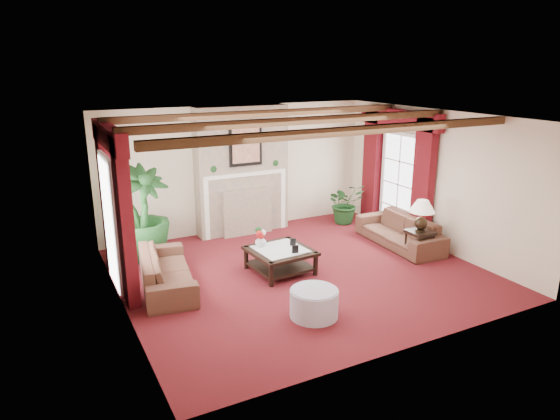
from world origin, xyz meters
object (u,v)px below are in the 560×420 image
coffee_table (280,260)px  sofa_left (166,265)px  ottoman (314,303)px  sofa_right (400,226)px  potted_palm (144,233)px  side_table (419,244)px

coffee_table → sofa_left: bearing=167.0°
sofa_left → ottoman: size_ratio=2.91×
sofa_right → ottoman: size_ratio=2.90×
sofa_right → potted_palm: 4.98m
sofa_right → coffee_table: sofa_right is taller
potted_palm → coffee_table: (1.96, -1.74, -0.28)m
sofa_left → sofa_right: bearing=-83.5°
coffee_table → ottoman: size_ratio=1.45×
potted_palm → ottoman: (1.65, -3.40, -0.29)m
sofa_right → side_table: bearing=-5.5°
sofa_right → coffee_table: bearing=-85.3°
coffee_table → sofa_right: bearing=-2.1°
sofa_right → ottoman: (-3.05, -1.76, -0.19)m
sofa_right → coffee_table: size_ratio=2.01×
coffee_table → ottoman: bearing=-104.7°
potted_palm → coffee_table: size_ratio=1.96×
potted_palm → side_table: bearing=-26.8°
sofa_left → side_table: bearing=-92.0°
coffee_table → potted_palm: bearing=134.3°
sofa_left → ottoman: 2.56m
coffee_table → ottoman: coffee_table is taller
sofa_left → coffee_table: bearing=-89.9°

